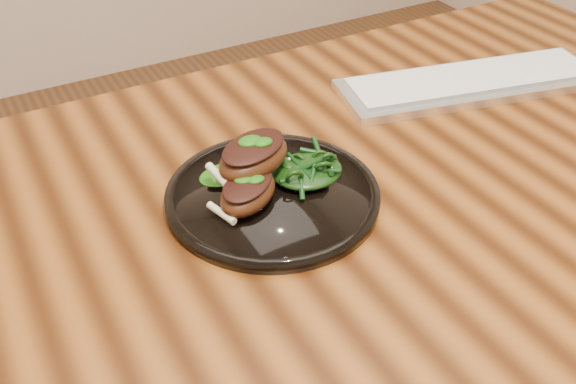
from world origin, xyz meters
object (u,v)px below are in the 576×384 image
(desk, at_px, (322,228))
(keyboard, at_px, (471,82))
(plate, at_px, (273,195))
(lamb_chop_front, at_px, (247,191))
(greens_heap, at_px, (307,167))

(desk, relative_size, keyboard, 3.34)
(plate, xyz_separation_m, keyboard, (0.45, 0.11, 0.00))
(plate, distance_m, keyboard, 0.46)
(lamb_chop_front, height_order, keyboard, lamb_chop_front)
(lamb_chop_front, relative_size, keyboard, 0.24)
(lamb_chop_front, distance_m, keyboard, 0.51)
(desk, distance_m, keyboard, 0.40)
(plate, relative_size, greens_heap, 2.89)
(greens_heap, xyz_separation_m, keyboard, (0.39, 0.11, -0.02))
(keyboard, bearing_deg, desk, -162.79)
(keyboard, bearing_deg, greens_heap, -164.36)
(desk, xyz_separation_m, lamb_chop_front, (-0.12, -0.01, 0.12))
(desk, xyz_separation_m, greens_heap, (-0.02, 0.00, 0.12))
(plate, distance_m, greens_heap, 0.06)
(desk, xyz_separation_m, keyboard, (0.37, 0.11, 0.09))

